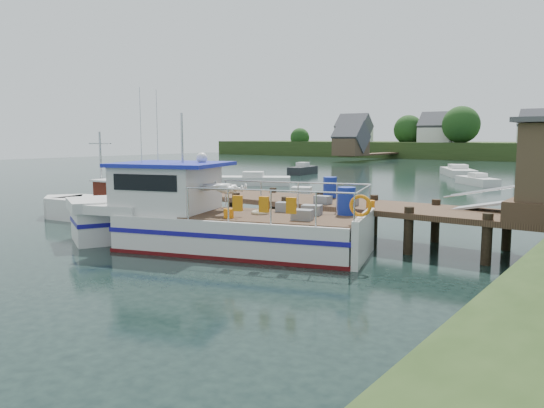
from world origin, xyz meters
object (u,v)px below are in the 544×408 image
Objects in this scene: dock at (484,188)px; moored_d at (458,172)px; lobster_boat at (204,219)px; moored_e at (303,170)px; moored_a at (253,180)px; moored_b at (477,181)px; work_boat at (109,207)px; moored_rowboat at (302,199)px.

dock is 2.37× the size of moored_d.
moored_e is at bearing 100.17° from lobster_boat.
moored_a is 18.21m from moored_b.
dock is 9.50m from lobster_boat.
lobster_boat is at bearing -150.73° from dock.
moored_a is at bearing 144.57° from dock.
dock is 38.73m from moored_e.
work_boat is 33.07m from moored_e.
dock reaches higher than moored_b.
moored_a reaches higher than moored_b.
moored_e reaches higher than moored_d.
moored_d is (-0.23, 29.03, 0.01)m from moored_rowboat.
work_boat reaches higher than moored_d.
moored_a is 22.64m from moored_d.
moored_d is at bearing 77.54° from lobster_boat.
dock is 3.57× the size of moored_e.
lobster_boat is 1.65× the size of moored_d.
lobster_boat is 31.06m from moored_b.
moored_b is (14.67, 10.78, -0.04)m from moored_a.
moored_d is (4.26, 38.62, -0.23)m from work_boat.
moored_rowboat is at bearing -91.36° from moored_b.
lobster_boat is at bearing -84.13° from moored_d.
moored_rowboat is 13.66m from moored_a.
lobster_boat is at bearing -80.79° from moored_b.
moored_b is at bearing -25.40° from moored_e.
work_boat is 38.85m from moored_d.
moored_e is (-18.45, 2.42, 0.09)m from moored_b.
dock is at bearing 11.74° from lobster_boat.
moored_b is (4.24, 19.60, -0.04)m from moored_rowboat.
moored_e is (-25.78, 28.85, -1.78)m from dock.
moored_b is 0.61× the size of moored_d.
work_boat reaches higher than moored_a.
moored_a is at bearing 100.13° from work_boat.
work_boat is at bearing -108.70° from moored_rowboat.
moored_b is (8.73, 29.19, -0.29)m from work_boat.
moored_rowboat reaches higher than moored_b.
dock is at bearing -63.65° from moored_b.
lobster_boat is 2.88× the size of moored_rowboat.
lobster_boat is 24.51m from moored_a.
dock reaches higher than moored_e.
dock is at bearing -48.00° from moored_a.
work_boat is 1.84× the size of moored_b.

